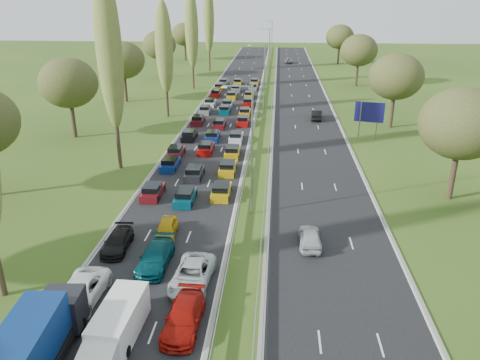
% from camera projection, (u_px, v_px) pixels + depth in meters
% --- Properties ---
extents(ground, '(260.00, 260.00, 0.00)m').
position_uv_depth(ground, '(264.00, 117.00, 77.82)').
color(ground, '#2F4B17').
rests_on(ground, ground).
extents(near_carriageway, '(10.50, 215.00, 0.04)m').
position_uv_depth(near_carriageway, '(225.00, 113.00, 80.63)').
color(near_carriageway, black).
rests_on(near_carriageway, ground).
extents(far_carriageway, '(10.50, 215.00, 0.04)m').
position_uv_depth(far_carriageway, '(304.00, 114.00, 79.63)').
color(far_carriageway, black).
rests_on(far_carriageway, ground).
extents(central_reservation, '(2.36, 215.00, 0.32)m').
position_uv_depth(central_reservation, '(265.00, 110.00, 79.93)').
color(central_reservation, gray).
rests_on(central_reservation, ground).
extents(lamp_columns, '(0.18, 140.18, 12.00)m').
position_uv_depth(lamp_columns, '(264.00, 83.00, 73.74)').
color(lamp_columns, gray).
rests_on(lamp_columns, ground).
extents(poplar_row, '(2.80, 127.80, 22.44)m').
position_uv_depth(poplar_row, '(145.00, 47.00, 63.46)').
color(poplar_row, '#2D2116').
rests_on(poplar_row, ground).
extents(woodland_left, '(8.00, 166.00, 11.10)m').
position_uv_depth(woodland_left, '(57.00, 88.00, 60.85)').
color(woodland_left, '#2D2116').
rests_on(woodland_left, ground).
extents(woodland_right, '(8.00, 153.00, 11.10)m').
position_uv_depth(woodland_right, '(411.00, 87.00, 61.18)').
color(woodland_right, '#2D2116').
rests_on(woodland_right, ground).
extents(traffic_queue_fill, '(9.03, 68.85, 0.80)m').
position_uv_depth(traffic_queue_fill, '(222.00, 117.00, 75.82)').
color(traffic_queue_fill, '#590F14').
rests_on(traffic_queue_fill, ground).
extents(near_car_2, '(2.74, 5.63, 1.54)m').
position_uv_depth(near_car_2, '(80.00, 292.00, 30.68)').
color(near_car_2, white).
rests_on(near_car_2, near_carriageway).
extents(near_car_3, '(2.01, 4.61, 1.32)m').
position_uv_depth(near_car_3, '(117.00, 241.00, 37.20)').
color(near_car_3, black).
rests_on(near_car_3, near_carriageway).
extents(near_car_7, '(2.24, 5.27, 1.51)m').
position_uv_depth(near_car_7, '(155.00, 257.00, 34.83)').
color(near_car_7, '#043D46').
rests_on(near_car_7, near_carriageway).
extents(near_car_8, '(1.94, 4.16, 1.38)m').
position_uv_depth(near_car_8, '(167.00, 229.00, 39.19)').
color(near_car_8, '#C5960D').
rests_on(near_car_8, near_carriageway).
extents(near_car_10, '(2.89, 5.63, 1.52)m').
position_uv_depth(near_car_10, '(192.00, 275.00, 32.60)').
color(near_car_10, silver).
rests_on(near_car_10, near_carriageway).
extents(near_car_11, '(2.25, 5.20, 1.49)m').
position_uv_depth(near_car_11, '(184.00, 317.00, 28.34)').
color(near_car_11, '#9F1009').
rests_on(near_car_11, near_carriageway).
extents(far_car_0, '(1.77, 4.35, 1.48)m').
position_uv_depth(far_car_0, '(310.00, 237.00, 37.75)').
color(far_car_0, '#AFB4B9').
rests_on(far_car_0, far_carriageway).
extents(far_car_1, '(1.98, 4.81, 1.55)m').
position_uv_depth(far_car_1, '(317.00, 115.00, 75.99)').
color(far_car_1, black).
rests_on(far_car_1, far_carriageway).
extents(far_car_2, '(2.46, 4.86, 1.32)m').
position_uv_depth(far_car_2, '(289.00, 61.00, 138.32)').
color(far_car_2, slate).
rests_on(far_car_2, far_carriageway).
extents(blue_lorry, '(2.34, 8.44, 3.56)m').
position_uv_depth(blue_lorry, '(36.00, 343.00, 24.67)').
color(blue_lorry, black).
rests_on(blue_lorry, near_carriageway).
extents(white_van_front, '(1.89, 4.82, 1.94)m').
position_uv_depth(white_van_front, '(104.00, 352.00, 25.27)').
color(white_van_front, silver).
rests_on(white_van_front, near_carriageway).
extents(white_van_rear, '(2.09, 5.33, 2.14)m').
position_uv_depth(white_van_rear, '(121.00, 318.00, 27.75)').
color(white_van_rear, white).
rests_on(white_van_rear, near_carriageway).
extents(direction_sign, '(3.91, 1.03, 5.20)m').
position_uv_depth(direction_sign, '(369.00, 114.00, 64.80)').
color(direction_sign, gray).
rests_on(direction_sign, ground).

